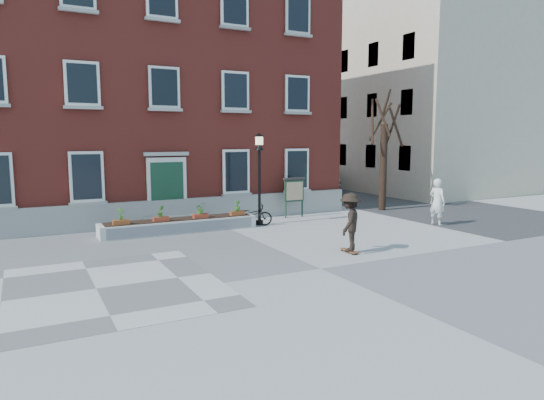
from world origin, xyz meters
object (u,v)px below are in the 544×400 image
bicycle (251,215)px  parked_car (318,178)px  skateboarder (350,222)px  notice_board (294,191)px  lamp_post (259,166)px  bystander (437,202)px

bicycle → parked_car: bearing=-24.3°
bicycle → skateboarder: 5.93m
parked_car → skateboarder: 19.34m
notice_board → lamp_post: bearing=-156.3°
parked_car → notice_board: (-7.71, -9.83, 0.44)m
bicycle → lamp_post: lamp_post is taller
bicycle → notice_board: bearing=-48.8°
skateboarder → bystander: bearing=20.4°
lamp_post → bystander: bearing=-28.0°
lamp_post → notice_board: size_ratio=2.10×
bicycle → bystander: bearing=-96.6°
parked_car → notice_board: 12.50m
lamp_post → notice_board: lamp_post is taller
bicycle → notice_board: size_ratio=0.95×
bicycle → notice_board: notice_board is taller
parked_car → lamp_post: size_ratio=1.27×
parked_car → skateboarder: bearing=-103.5°
bicycle → parked_car: size_ratio=0.35×
parked_car → bystander: bearing=-86.5°
bicycle → bystander: size_ratio=0.88×
bicycle → notice_board: 3.06m
parked_car → bicycle: bearing=-117.4°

